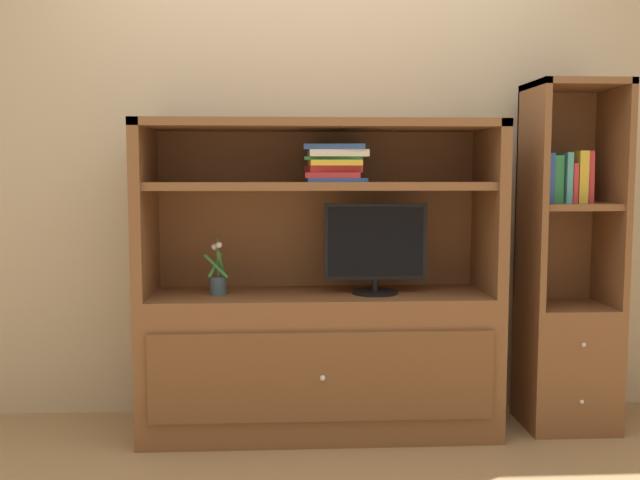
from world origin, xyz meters
name	(u,v)px	position (x,y,z in m)	size (l,w,h in m)	color
ground_plane	(325,465)	(0.00, 0.00, 0.00)	(8.00, 8.00, 0.00)	#99754C
painted_rear_wall	(316,132)	(0.00, 0.75, 1.40)	(6.00, 0.10, 2.80)	tan
media_console	(319,330)	(0.00, 0.40, 0.48)	(1.62, 0.50, 1.43)	brown
tv_monitor	(375,247)	(0.25, 0.37, 0.86)	(0.47, 0.21, 0.41)	black
potted_plant	(218,281)	(-0.46, 0.38, 0.71)	(0.11, 0.12, 0.25)	#384C56
magazine_stack	(334,163)	(0.07, 0.40, 1.24)	(0.29, 0.32, 0.17)	#2D519E
bookshelf_tall	(567,311)	(1.17, 0.41, 0.55)	(0.41, 0.38, 1.61)	brown
upright_book_row	(564,178)	(1.13, 0.40, 1.17)	(0.23, 0.18, 0.24)	#2D519E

